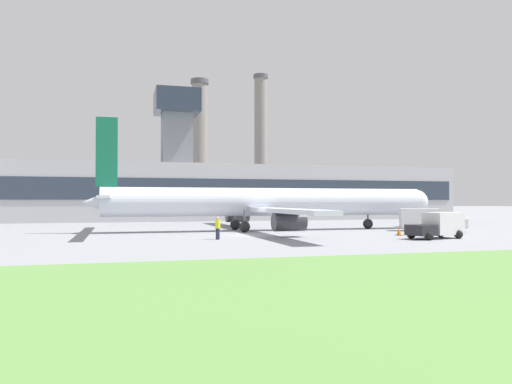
{
  "coord_description": "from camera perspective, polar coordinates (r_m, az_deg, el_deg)",
  "views": [
    {
      "loc": [
        -11.54,
        -43.05,
        3.04
      ],
      "look_at": [
        2.05,
        5.82,
        3.94
      ],
      "focal_mm": 35.0,
      "sensor_mm": 36.0,
      "label": 1
    }
  ],
  "objects": [
    {
      "name": "pushback_tug",
      "position": [
        61.74,
        17.87,
        -2.9
      ],
      "size": [
        3.52,
        2.72,
        2.15
      ],
      "color": "gray",
      "rests_on": "ground_plane"
    },
    {
      "name": "smokestack_right",
      "position": [
        115.2,
        0.54,
        5.55
      ],
      "size": [
        3.37,
        3.37,
        32.15
      ],
      "color": "gray",
      "rests_on": "ground_plane"
    },
    {
      "name": "ground_crew_person",
      "position": [
        39.35,
        -4.39,
        -4.11
      ],
      "size": [
        0.56,
        0.56,
        1.79
      ],
      "color": "#23283D",
      "rests_on": "ground_plane"
    },
    {
      "name": "airplane",
      "position": [
        51.01,
        1.13,
        -1.25
      ],
      "size": [
        36.62,
        36.41,
        10.93
      ],
      "color": "silver",
      "rests_on": "ground_plane"
    },
    {
      "name": "baggage_truck",
      "position": [
        42.84,
        20.09,
        -3.64
      ],
      "size": [
        5.13,
        3.23,
        2.1
      ],
      "color": "#232328",
      "rests_on": "ground_plane"
    },
    {
      "name": "ground_plane",
      "position": [
        44.67,
        -0.53,
        -4.92
      ],
      "size": [
        400.0,
        400.0,
        0.0
      ],
      "primitive_type": "plane",
      "color": "gray"
    },
    {
      "name": "terminal_building",
      "position": [
        78.88,
        -7.24,
        0.23
      ],
      "size": [
        86.99,
        10.97,
        20.24
      ],
      "color": "#B2B2B7",
      "rests_on": "ground_plane"
    },
    {
      "name": "smokestack_left",
      "position": [
        113.38,
        -6.47,
        5.24
      ],
      "size": [
        4.04,
        4.04,
        30.44
      ],
      "color": "gray",
      "rests_on": "ground_plane"
    },
    {
      "name": "traffic_cone_near_nose",
      "position": [
        50.04,
        22.37,
        -4.08
      ],
      "size": [
        0.58,
        0.58,
        0.65
      ],
      "color": "black",
      "rests_on": "ground_plane"
    },
    {
      "name": "traffic_cone_wingtip",
      "position": [
        45.84,
        16.02,
        -4.38
      ],
      "size": [
        0.61,
        0.61,
        0.69
      ],
      "color": "black",
      "rests_on": "ground_plane"
    },
    {
      "name": "fuel_truck",
      "position": [
        53.32,
        19.01,
        -3.03
      ],
      "size": [
        6.57,
        4.37,
        2.25
      ],
      "color": "white",
      "rests_on": "ground_plane"
    }
  ]
}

